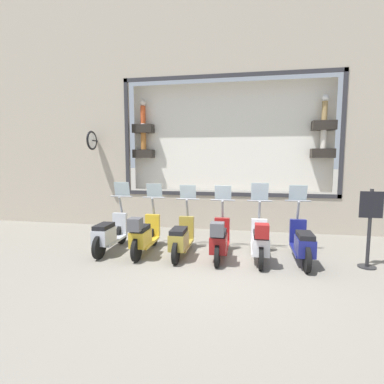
# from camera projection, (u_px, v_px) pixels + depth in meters

# --- Properties ---
(ground_plane) EXTENTS (120.00, 120.00, 0.00)m
(ground_plane) POSITION_uv_depth(u_px,v_px,m) (216.00, 268.00, 6.28)
(ground_plane) COLOR gray
(building_facade) EXTENTS (1.23, 36.00, 9.71)m
(building_facade) POSITION_uv_depth(u_px,v_px,m) (229.00, 71.00, 9.24)
(building_facade) COLOR #ADA08E
(building_facade) RESTS_ON ground_plane
(scooter_navy_0) EXTENTS (1.81, 0.61, 1.65)m
(scooter_navy_0) POSITION_uv_depth(u_px,v_px,m) (302.00, 243.00, 6.54)
(scooter_navy_0) COLOR black
(scooter_navy_0) RESTS_ON ground_plane
(scooter_white_1) EXTENTS (1.80, 0.60, 1.69)m
(scooter_white_1) POSITION_uv_depth(u_px,v_px,m) (260.00, 241.00, 6.63)
(scooter_white_1) COLOR black
(scooter_white_1) RESTS_ON ground_plane
(scooter_red_2) EXTENTS (1.80, 0.61, 1.61)m
(scooter_red_2) POSITION_uv_depth(u_px,v_px,m) (219.00, 239.00, 6.79)
(scooter_red_2) COLOR black
(scooter_red_2) RESTS_ON ground_plane
(scooter_olive_3) EXTENTS (1.80, 0.60, 1.61)m
(scooter_olive_3) POSITION_uv_depth(u_px,v_px,m) (181.00, 238.00, 7.02)
(scooter_olive_3) COLOR black
(scooter_olive_3) RESTS_ON ground_plane
(scooter_yellow_4) EXTENTS (1.81, 0.61, 1.64)m
(scooter_yellow_4) POSITION_uv_depth(u_px,v_px,m) (144.00, 235.00, 7.12)
(scooter_yellow_4) COLOR black
(scooter_yellow_4) RESTS_ON ground_plane
(scooter_silver_5) EXTENTS (1.81, 0.61, 1.66)m
(scooter_silver_5) POSITION_uv_depth(u_px,v_px,m) (109.00, 234.00, 7.35)
(scooter_silver_5) COLOR black
(scooter_silver_5) RESTS_ON ground_plane
(shop_sign_post) EXTENTS (0.36, 0.45, 1.67)m
(shop_sign_post) POSITION_uv_depth(u_px,v_px,m) (370.00, 226.00, 6.22)
(shop_sign_post) COLOR #232326
(shop_sign_post) RESTS_ON ground_plane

